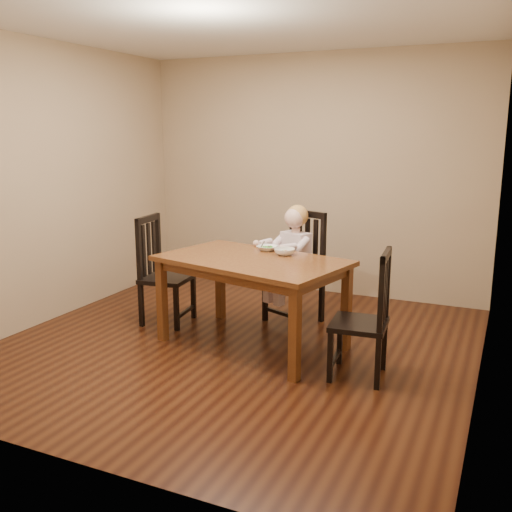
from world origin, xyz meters
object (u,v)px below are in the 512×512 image
at_px(chair_child, 298,269).
at_px(dining_table, 252,269).
at_px(toddler, 294,254).
at_px(chair_right, 366,318).
at_px(bowl_peas, 267,248).
at_px(chair_left, 162,272).
at_px(bowl_veg, 285,252).

bearing_deg(chair_child, dining_table, 103.31).
relative_size(chair_child, toddler, 1.73).
height_order(chair_right, bowl_peas, chair_right).
bearing_deg(toddler, chair_left, 47.06).
xyz_separation_m(chair_right, toddler, (-0.96, 1.01, 0.21)).
bearing_deg(bowl_peas, chair_right, -29.51).
bearing_deg(chair_child, chair_left, 48.68).
xyz_separation_m(chair_left, bowl_veg, (1.27, 0.03, 0.31)).
xyz_separation_m(chair_child, bowl_peas, (-0.13, -0.45, 0.28)).
relative_size(dining_table, bowl_veg, 9.42).
distance_m(chair_child, bowl_peas, 0.55).
relative_size(dining_table, chair_child, 1.60).
height_order(dining_table, toddler, toddler).
bearing_deg(dining_table, chair_left, 169.05).
height_order(chair_child, bowl_peas, chair_child).
distance_m(chair_left, toddler, 1.30).
bearing_deg(chair_child, chair_right, 153.76).
bearing_deg(chair_left, bowl_veg, 85.00).
distance_m(chair_left, bowl_veg, 1.31).
bearing_deg(chair_right, toddler, 38.56).
bearing_deg(chair_left, chair_right, 71.21).
distance_m(chair_right, bowl_veg, 1.05).
height_order(chair_child, toddler, chair_child).
bearing_deg(bowl_veg, chair_left, -178.47).
height_order(bowl_peas, bowl_veg, bowl_veg).
relative_size(toddler, bowl_veg, 3.42).
distance_m(chair_right, bowl_peas, 1.28).
relative_size(chair_child, bowl_veg, 5.90).
height_order(chair_left, toddler, chair_left).
bearing_deg(bowl_veg, chair_right, -30.00).
xyz_separation_m(dining_table, chair_child, (0.12, 0.80, -0.17)).
bearing_deg(chair_right, chair_left, 72.58).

